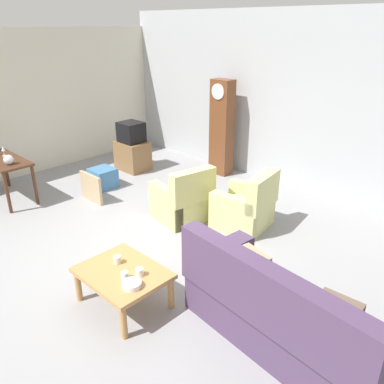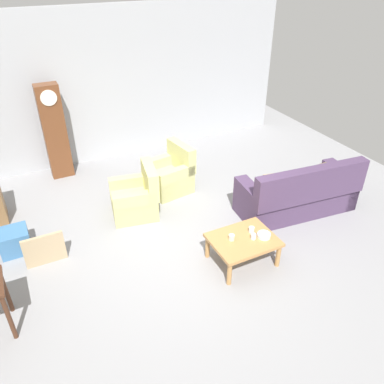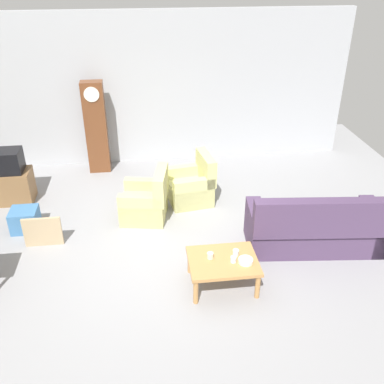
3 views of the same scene
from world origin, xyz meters
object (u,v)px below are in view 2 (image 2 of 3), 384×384
(armchair_olive_near, at_px, (136,199))
(cup_white_porcelain, at_px, (251,230))
(coffee_table_wood, at_px, (243,242))
(cup_cream_tall, at_px, (232,237))
(framed_picture_leaning, at_px, (45,250))
(bowl_white_stacked, at_px, (264,235))
(armchair_olive_far, at_px, (170,176))
(storage_box_blue, at_px, (14,241))
(couch_floral, at_px, (298,195))
(cup_blue_rimmed, at_px, (253,236))
(grandfather_clock, at_px, (55,132))

(armchair_olive_near, bearing_deg, cup_white_porcelain, -57.03)
(coffee_table_wood, height_order, cup_cream_tall, cup_cream_tall)
(framed_picture_leaning, distance_m, bowl_white_stacked, 3.29)
(armchair_olive_far, height_order, coffee_table_wood, armchair_olive_far)
(coffee_table_wood, xyz_separation_m, storage_box_blue, (-3.07, 1.80, -0.18))
(couch_floral, relative_size, storage_box_blue, 4.87)
(cup_blue_rimmed, distance_m, cup_cream_tall, 0.32)
(bowl_white_stacked, bearing_deg, cup_white_porcelain, 118.20)
(armchair_olive_far, bearing_deg, grandfather_clock, 139.20)
(storage_box_blue, bearing_deg, framed_picture_leaning, -52.47)
(armchair_olive_near, relative_size, grandfather_clock, 0.47)
(grandfather_clock, distance_m, cup_white_porcelain, 4.47)
(coffee_table_wood, relative_size, cup_white_porcelain, 11.29)
(armchair_olive_far, xyz_separation_m, framed_picture_leaning, (-2.55, -1.12, -0.05))
(cup_white_porcelain, xyz_separation_m, cup_blue_rimmed, (-0.07, -0.15, -0.00))
(armchair_olive_near, bearing_deg, couch_floral, -25.52)
(couch_floral, height_order, coffee_table_wood, couch_floral)
(storage_box_blue, bearing_deg, bowl_white_stacked, -29.47)
(coffee_table_wood, relative_size, framed_picture_leaning, 1.60)
(coffee_table_wood, bearing_deg, armchair_olive_far, 93.03)
(armchair_olive_near, relative_size, cup_blue_rimmed, 11.06)
(armchair_olive_near, distance_m, cup_cream_tall, 2.05)
(grandfather_clock, distance_m, cup_cream_tall, 4.33)
(coffee_table_wood, xyz_separation_m, cup_white_porcelain, (0.20, 0.09, 0.10))
(cup_white_porcelain, distance_m, cup_blue_rimmed, 0.16)
(cup_cream_tall, relative_size, bowl_white_stacked, 0.45)
(armchair_olive_far, xyz_separation_m, cup_white_porcelain, (0.32, -2.33, 0.17))
(armchair_olive_near, height_order, cup_white_porcelain, armchair_olive_near)
(cup_white_porcelain, relative_size, cup_cream_tall, 0.95)
(storage_box_blue, relative_size, bowl_white_stacked, 2.24)
(storage_box_blue, bearing_deg, cup_blue_rimmed, -30.28)
(armchair_olive_near, bearing_deg, cup_cream_tall, -66.13)
(cup_blue_rimmed, xyz_separation_m, cup_cream_tall, (-0.30, 0.12, 0.00))
(bowl_white_stacked, bearing_deg, cup_cream_tall, 161.43)
(cup_cream_tall, bearing_deg, grandfather_clock, 114.27)
(storage_box_blue, height_order, bowl_white_stacked, bowl_white_stacked)
(storage_box_blue, bearing_deg, coffee_table_wood, -30.43)
(cup_blue_rimmed, bearing_deg, storage_box_blue, 149.72)
(grandfather_clock, relative_size, framed_picture_leaning, 3.23)
(armchair_olive_near, xyz_separation_m, framed_picture_leaning, (-1.68, -0.64, -0.05))
(cup_white_porcelain, bearing_deg, grandfather_clock, 118.74)
(couch_floral, height_order, cup_blue_rimmed, couch_floral)
(armchair_olive_near, relative_size, coffee_table_wood, 0.96)
(cup_cream_tall, bearing_deg, bowl_white_stacked, -18.57)
(grandfather_clock, xyz_separation_m, cup_blue_rimmed, (2.07, -4.04, -0.50))
(armchair_olive_far, height_order, cup_blue_rimmed, armchair_olive_far)
(armchair_olive_near, height_order, framed_picture_leaning, armchair_olive_near)
(armchair_olive_far, height_order, cup_white_porcelain, armchair_olive_far)
(cup_white_porcelain, bearing_deg, coffee_table_wood, -156.38)
(storage_box_blue, distance_m, bowl_white_stacked, 3.87)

